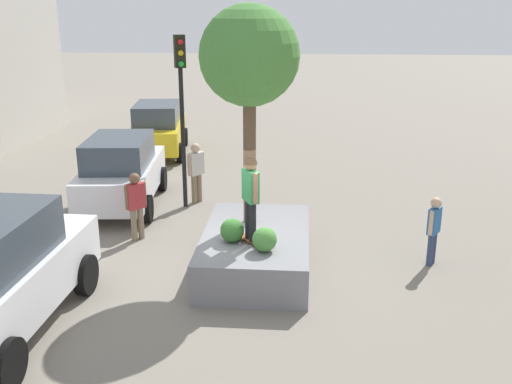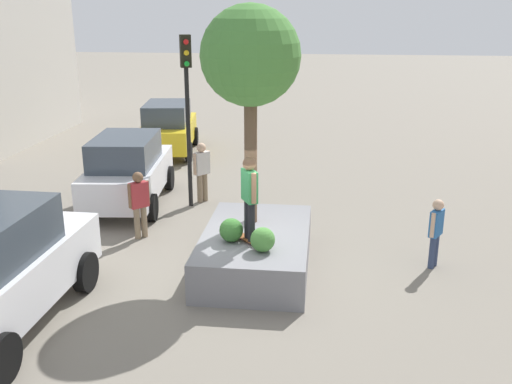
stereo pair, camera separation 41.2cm
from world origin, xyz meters
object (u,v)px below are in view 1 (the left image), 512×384
Objects in this scene: bystander_watching at (196,169)px; passerby_with_bag at (136,202)px; plaza_tree at (249,58)px; traffic_light_corner at (181,93)px; skateboarder at (251,193)px; taxi_cab at (158,128)px; skateboard at (251,240)px; planter_ledge at (256,250)px; pedestrian_crossing at (434,226)px; police_car at (121,171)px.

bystander_watching reaches higher than passerby_with_bag.
traffic_light_corner is (3.25, 2.14, -1.21)m from plaza_tree.
skateboarder is 0.39× the size of taxi_cab.
plaza_tree is at bearing -152.79° from bystander_watching.
bystander_watching reaches higher than skateboard.
planter_ledge is 2.40× the size of pedestrian_crossing.
planter_ledge is at bearing -5.86° from skateboarder.
skateboarder is 3.67m from passerby_with_bag.
skateboarder is at bearing -153.15° from traffic_light_corner.
passerby_with_bag is (0.74, 2.82, -3.46)m from plaza_tree.
pedestrian_crossing is at bearing -122.80° from bystander_watching.
bystander_watching is at bearing -156.09° from taxi_cab.
police_car is at bearing 103.65° from bystander_watching.
pedestrian_crossing reaches higher than skateboard.
plaza_tree is 3.75m from skateboard.
taxi_cab is 2.54× the size of bystander_watching.
skateboard is 11.42m from taxi_cab.
skateboarder is (-1.23, -0.13, -2.52)m from plaza_tree.
passerby_with_bag is (1.38, 3.01, 0.55)m from planter_ledge.
police_car is (4.41, 4.05, 0.14)m from skateboard.
bystander_watching is (0.49, -2.04, -0.01)m from police_car.
taxi_cab is at bearing 25.24° from plaza_tree.
police_car reaches higher than pedestrian_crossing.
plaza_tree is 3.03× the size of pedestrian_crossing.
planter_ledge is 1.61m from skateboarder.
passerby_with_bag is (-2.50, 0.68, -2.25)m from traffic_light_corner.
skateboarder reaches higher than planter_ledge.
taxi_cab is at bearing 20.33° from traffic_light_corner.
police_car is at bearing 47.21° from planter_ledge.
police_car is at bearing 51.04° from plaza_tree.
police_car reaches higher than passerby_with_bag.
skateboard is 0.46× the size of pedestrian_crossing.
skateboarder is 4.17m from pedestrian_crossing.
pedestrian_crossing is (-9.41, -8.40, -0.11)m from taxi_cab.
bystander_watching is 1.04× the size of passerby_with_bag.
skateboard is 4.05m from pedestrian_crossing.
planter_ledge is at bearing -155.28° from taxi_cab.
passerby_with_bag reaches higher than pedestrian_crossing.
skateboard is at bearing 174.14° from planter_ledge.
plaza_tree is 2.71× the size of skateboarder.
planter_ledge is at bearing -114.62° from passerby_with_bag.
police_car reaches higher than taxi_cab.
skateboarder is 11.46m from taxi_cab.
skateboarder is at bearing 0.00° from skateboard.
passerby_with_bag is (1.98, 2.95, 0.08)m from skateboard.
passerby_with_bag is at bearing 65.38° from planter_ledge.
traffic_light_corner is 2.26m from bystander_watching.
passerby_with_bag is (0.89, 6.85, 0.08)m from pedestrian_crossing.
passerby_with_bag is at bearing -169.71° from taxi_cab.
skateboard is 0.16× the size of police_car.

